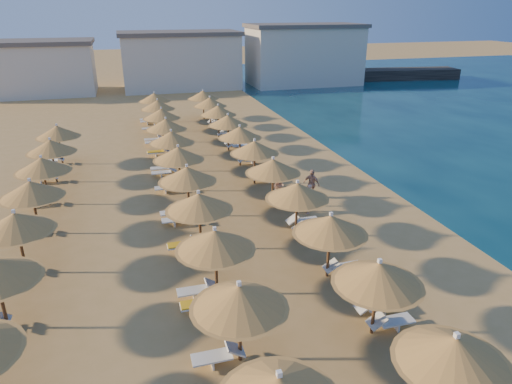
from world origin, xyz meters
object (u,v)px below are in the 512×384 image
object	(u,v)px
jetty	(360,75)
parasol_row_west	(182,164)
beachgoer_a	(308,199)
parasol_row_east	(263,157)
beachgoer_c	(311,184)
beachgoer_b	(278,185)

from	to	relation	value
jetty	parasol_row_west	size ratio (longest dim) A/B	0.69
beachgoer_a	parasol_row_west	bearing A→B (deg)	-107.47
parasol_row_east	beachgoer_c	bearing A→B (deg)	-27.58
parasol_row_west	beachgoer_a	distance (m)	7.11
beachgoer_a	beachgoer_c	distance (m)	2.11
jetty	beachgoer_a	world-z (taller)	beachgoer_a
parasol_row_east	beachgoer_a	world-z (taller)	parasol_row_east
parasol_row_east	beachgoer_b	bearing A→B (deg)	-52.25
jetty	beachgoer_b	size ratio (longest dim) A/B	18.61
jetty	parasol_row_east	size ratio (longest dim) A/B	0.69
parasol_row_east	beachgoer_c	distance (m)	3.18
parasol_row_west	beachgoer_c	world-z (taller)	parasol_row_west
parasol_row_west	beachgoer_b	xyz separation A→B (m)	(5.28, -0.84, -1.50)
beachgoer_b	beachgoer_c	bearing A→B (deg)	33.02
parasol_row_west	beachgoer_c	bearing A→B (deg)	-10.41
jetty	beachgoer_c	bearing A→B (deg)	-113.56
parasol_row_west	beachgoer_a	world-z (taller)	parasol_row_west
jetty	parasol_row_east	xyz separation A→B (m)	(-27.08, -39.14, 1.56)
jetty	beachgoer_c	xyz separation A→B (m)	(-24.57, -40.45, 0.12)
jetty	beachgoer_b	distance (m)	47.93
parasol_row_east	beachgoer_b	world-z (taller)	parasol_row_east
beachgoer_b	parasol_row_east	bearing A→B (deg)	174.99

